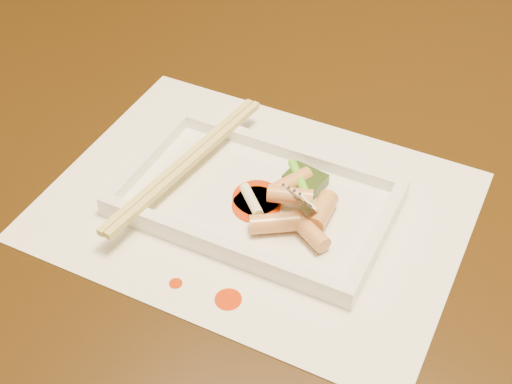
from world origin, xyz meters
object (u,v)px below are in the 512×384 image
at_px(placemat, 256,206).
at_px(chopstick_a, 182,161).
at_px(plate_base, 256,202).
at_px(table, 313,205).
at_px(fork, 335,152).

distance_m(placemat, chopstick_a, 0.09).
relative_size(placemat, plate_base, 1.54).
xyz_separation_m(table, chopstick_a, (-0.10, -0.12, 0.13)).
height_order(table, placemat, placemat).
distance_m(plate_base, chopstick_a, 0.08).
relative_size(chopstick_a, fork, 1.70).
distance_m(placemat, plate_base, 0.00).
height_order(plate_base, chopstick_a, chopstick_a).
bearing_deg(chopstick_a, placemat, 0.00).
bearing_deg(chopstick_a, table, 52.16).
relative_size(plate_base, fork, 1.86).
bearing_deg(fork, chopstick_a, -173.25).
height_order(chopstick_a, fork, fork).
bearing_deg(fork, placemat, -165.58).
relative_size(plate_base, chopstick_a, 1.09).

